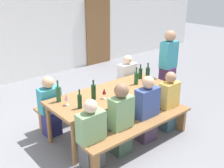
% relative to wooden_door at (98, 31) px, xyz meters
% --- Properties ---
extents(ground_plane, '(24.00, 24.00, 0.00)m').
position_rel_wooden_door_xyz_m(ground_plane, '(-2.38, -3.50, -1.05)').
color(ground_plane, slate).
extents(back_wall, '(14.00, 0.20, 3.20)m').
position_rel_wooden_door_xyz_m(back_wall, '(-2.38, 0.14, 0.55)').
color(back_wall, white).
rests_on(back_wall, ground).
extents(wooden_door, '(0.90, 0.06, 2.10)m').
position_rel_wooden_door_xyz_m(wooden_door, '(0.00, 0.00, 0.00)').
color(wooden_door, brown).
rests_on(wooden_door, ground).
extents(tasting_table, '(2.21, 0.87, 0.75)m').
position_rel_wooden_door_xyz_m(tasting_table, '(-2.38, -3.50, -0.37)').
color(tasting_table, olive).
rests_on(tasting_table, ground).
extents(bench_near, '(2.11, 0.30, 0.45)m').
position_rel_wooden_door_xyz_m(bench_near, '(-2.38, -4.24, -0.69)').
color(bench_near, olive).
rests_on(bench_near, ground).
extents(bench_far, '(2.11, 0.30, 0.45)m').
position_rel_wooden_door_xyz_m(bench_far, '(-2.38, -2.77, -0.69)').
color(bench_far, olive).
rests_on(bench_far, ground).
extents(wine_bottle_0, '(0.08, 0.08, 0.33)m').
position_rel_wooden_door_xyz_m(wine_bottle_0, '(-2.79, -3.54, -0.17)').
color(wine_bottle_0, '#143319').
rests_on(wine_bottle_0, tasting_table).
extents(wine_bottle_1, '(0.08, 0.08, 0.29)m').
position_rel_wooden_door_xyz_m(wine_bottle_1, '(-1.53, -3.33, -0.19)').
color(wine_bottle_1, '#143319').
rests_on(wine_bottle_1, tasting_table).
extents(wine_bottle_2, '(0.07, 0.07, 0.32)m').
position_rel_wooden_door_xyz_m(wine_bottle_2, '(-1.80, -3.50, -0.18)').
color(wine_bottle_2, '#194723').
rests_on(wine_bottle_2, tasting_table).
extents(wine_bottle_3, '(0.07, 0.07, 0.30)m').
position_rel_wooden_door_xyz_m(wine_bottle_3, '(-3.14, -3.66, -0.19)').
color(wine_bottle_3, '#143319').
rests_on(wine_bottle_3, tasting_table).
extents(wine_bottle_4, '(0.08, 0.08, 0.35)m').
position_rel_wooden_door_xyz_m(wine_bottle_4, '(-3.26, -3.25, -0.17)').
color(wine_bottle_4, '#234C2D').
rests_on(wine_bottle_4, tasting_table).
extents(wine_bottle_5, '(0.08, 0.08, 0.32)m').
position_rel_wooden_door_xyz_m(wine_bottle_5, '(-1.43, -3.43, -0.18)').
color(wine_bottle_5, '#143319').
rests_on(wine_bottle_5, tasting_table).
extents(wine_glass_0, '(0.07, 0.07, 0.18)m').
position_rel_wooden_door_xyz_m(wine_glass_0, '(-2.64, -3.62, -0.18)').
color(wine_glass_0, silver).
rests_on(wine_glass_0, tasting_table).
extents(wine_glass_1, '(0.07, 0.07, 0.18)m').
position_rel_wooden_door_xyz_m(wine_glass_1, '(-3.23, -3.44, -0.17)').
color(wine_glass_1, silver).
rests_on(wine_glass_1, tasting_table).
extents(seated_guest_near_0, '(0.40, 0.24, 1.07)m').
position_rel_wooden_door_xyz_m(seated_guest_near_0, '(-3.25, -4.09, -0.55)').
color(seated_guest_near_0, '#505256').
rests_on(seated_guest_near_0, ground).
extents(seated_guest_near_1, '(0.36, 0.24, 1.16)m').
position_rel_wooden_door_xyz_m(seated_guest_near_1, '(-2.69, -4.09, -0.49)').
color(seated_guest_near_1, '#384F3C').
rests_on(seated_guest_near_1, ground).
extents(seated_guest_near_2, '(0.41, 0.24, 1.14)m').
position_rel_wooden_door_xyz_m(seated_guest_near_2, '(-2.13, -4.09, -0.51)').
color(seated_guest_near_2, '#403146').
rests_on(seated_guest_near_2, ground).
extents(seated_guest_near_3, '(0.35, 0.24, 1.09)m').
position_rel_wooden_door_xyz_m(seated_guest_near_3, '(-1.57, -4.09, -0.53)').
color(seated_guest_near_3, '#34505C').
rests_on(seated_guest_near_3, ground).
extents(seated_guest_far_0, '(0.36, 0.24, 1.07)m').
position_rel_wooden_door_xyz_m(seated_guest_far_0, '(-3.26, -2.92, -0.54)').
color(seated_guest_far_0, navy).
rests_on(seated_guest_far_0, ground).
extents(seated_guest_far_1, '(0.39, 0.24, 1.12)m').
position_rel_wooden_door_xyz_m(seated_guest_far_1, '(-1.48, -2.92, -0.52)').
color(seated_guest_far_1, '#44344E').
rests_on(seated_guest_far_1, ground).
extents(standing_host, '(0.34, 0.24, 1.64)m').
position_rel_wooden_door_xyz_m(standing_host, '(-0.92, -3.50, -0.24)').
color(standing_host, '#4F2B54').
rests_on(standing_host, ground).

